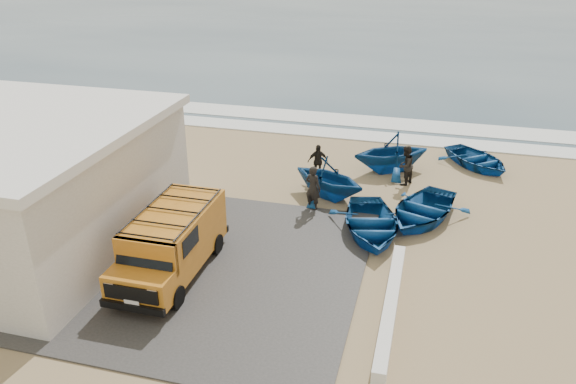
# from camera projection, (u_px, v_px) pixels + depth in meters

# --- Properties ---
(ground) EXTENTS (160.00, 160.00, 0.00)m
(ground) POSITION_uv_depth(u_px,v_px,m) (254.00, 241.00, 19.60)
(ground) COLOR #9F865C
(slab) EXTENTS (12.00, 10.00, 0.05)m
(slab) POSITION_uv_depth(u_px,v_px,m) (177.00, 262.00, 18.30)
(slab) COLOR #3E3B39
(slab) RESTS_ON ground
(ocean) EXTENTS (180.00, 88.00, 0.01)m
(ocean) POSITION_uv_depth(u_px,v_px,m) (396.00, 20.00, 68.65)
(ocean) COLOR #385166
(ocean) RESTS_ON ground
(surf_line) EXTENTS (180.00, 1.60, 0.06)m
(surf_line) POSITION_uv_depth(u_px,v_px,m) (324.00, 132.00, 30.09)
(surf_line) COLOR white
(surf_line) RESTS_ON ground
(surf_wash) EXTENTS (180.00, 2.20, 0.04)m
(surf_wash) POSITION_uv_depth(u_px,v_px,m) (332.00, 119.00, 32.29)
(surf_wash) COLOR white
(surf_wash) RESTS_ON ground
(building) EXTENTS (8.40, 9.40, 4.30)m
(building) POSITION_uv_depth(u_px,v_px,m) (20.00, 184.00, 18.69)
(building) COLOR silver
(building) RESTS_ON ground
(parapet) EXTENTS (0.35, 6.00, 0.55)m
(parapet) POSITION_uv_depth(u_px,v_px,m) (390.00, 307.00, 15.68)
(parapet) COLOR silver
(parapet) RESTS_ON ground
(van) EXTENTS (2.01, 4.92, 2.11)m
(van) POSITION_uv_depth(u_px,v_px,m) (172.00, 241.00, 17.34)
(van) COLOR orange
(van) RESTS_ON ground
(boat_near_left) EXTENTS (3.75, 4.59, 0.83)m
(boat_near_left) POSITION_uv_depth(u_px,v_px,m) (371.00, 223.00, 19.89)
(boat_near_left) COLOR #11498C
(boat_near_left) RESTS_ON ground
(boat_near_right) EXTENTS (4.06, 4.74, 0.83)m
(boat_near_right) POSITION_uv_depth(u_px,v_px,m) (422.00, 210.00, 20.86)
(boat_near_right) COLOR #11498C
(boat_near_right) RESTS_ON ground
(boat_mid_left) EXTENTS (4.14, 3.93, 1.71)m
(boat_mid_left) POSITION_uv_depth(u_px,v_px,m) (328.00, 178.00, 22.46)
(boat_mid_left) COLOR #11498C
(boat_mid_left) RESTS_ON ground
(boat_far_left) EXTENTS (4.51, 4.33, 1.83)m
(boat_far_left) POSITION_uv_depth(u_px,v_px,m) (391.00, 152.00, 24.92)
(boat_far_left) COLOR #11498C
(boat_far_left) RESTS_ON ground
(boat_far_right) EXTENTS (4.21, 4.36, 0.74)m
(boat_far_right) POSITION_uv_depth(u_px,v_px,m) (477.00, 159.00, 25.61)
(boat_far_right) COLOR #11498C
(boat_far_right) RESTS_ON ground
(fisherman_front) EXTENTS (0.77, 0.64, 1.80)m
(fisherman_front) POSITION_uv_depth(u_px,v_px,m) (313.00, 188.00, 21.45)
(fisherman_front) COLOR black
(fisherman_front) RESTS_ON ground
(fisherman_middle) EXTENTS (0.97, 1.04, 1.71)m
(fisherman_middle) POSITION_uv_depth(u_px,v_px,m) (405.00, 165.00, 23.64)
(fisherman_middle) COLOR black
(fisherman_middle) RESTS_ON ground
(fisherman_back) EXTENTS (0.97, 0.73, 1.53)m
(fisherman_back) POSITION_uv_depth(u_px,v_px,m) (318.00, 161.00, 24.30)
(fisherman_back) COLOR black
(fisherman_back) RESTS_ON ground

